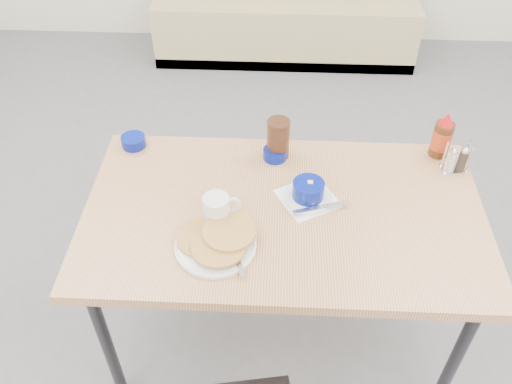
{
  "coord_description": "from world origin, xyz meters",
  "views": [
    {
      "loc": [
        -0.03,
        -1.08,
        2.1
      ],
      "look_at": [
        -0.1,
        0.28,
        0.82
      ],
      "focal_mm": 38.0,
      "sensor_mm": 36.0,
      "label": 1
    }
  ],
  "objects_px": {
    "coffee_mug": "(218,209)",
    "butter_bowl": "(275,154)",
    "booth_bench": "(286,7)",
    "condiment_caddy": "(456,161)",
    "grits_setting": "(308,192)",
    "syrup_bottle": "(442,137)",
    "pancake_plate": "(216,242)",
    "creamer_bowl": "(133,141)",
    "amber_tumbler": "(278,139)",
    "dining_table": "(283,223)"
  },
  "relations": [
    {
      "from": "coffee_mug",
      "to": "condiment_caddy",
      "type": "distance_m",
      "value": 0.92
    },
    {
      "from": "booth_bench",
      "to": "creamer_bowl",
      "type": "relative_size",
      "value": 20.02
    },
    {
      "from": "booth_bench",
      "to": "amber_tumbler",
      "type": "distance_m",
      "value": 2.29
    },
    {
      "from": "booth_bench",
      "to": "syrup_bottle",
      "type": "distance_m",
      "value": 2.33
    },
    {
      "from": "dining_table",
      "to": "condiment_caddy",
      "type": "relative_size",
      "value": 11.84
    },
    {
      "from": "creamer_bowl",
      "to": "dining_table",
      "type": "bearing_deg",
      "value": -29.16
    },
    {
      "from": "butter_bowl",
      "to": "amber_tumbler",
      "type": "height_order",
      "value": "amber_tumbler"
    },
    {
      "from": "grits_setting",
      "to": "syrup_bottle",
      "type": "relative_size",
      "value": 1.4
    },
    {
      "from": "pancake_plate",
      "to": "syrup_bottle",
      "type": "relative_size",
      "value": 1.39
    },
    {
      "from": "booth_bench",
      "to": "syrup_bottle",
      "type": "bearing_deg",
      "value": -74.83
    },
    {
      "from": "dining_table",
      "to": "syrup_bottle",
      "type": "height_order",
      "value": "syrup_bottle"
    },
    {
      "from": "grits_setting",
      "to": "condiment_caddy",
      "type": "height_order",
      "value": "condiment_caddy"
    },
    {
      "from": "grits_setting",
      "to": "creamer_bowl",
      "type": "distance_m",
      "value": 0.74
    },
    {
      "from": "grits_setting",
      "to": "condiment_caddy",
      "type": "relative_size",
      "value": 2.28
    },
    {
      "from": "dining_table",
      "to": "creamer_bowl",
      "type": "distance_m",
      "value": 0.69
    },
    {
      "from": "pancake_plate",
      "to": "coffee_mug",
      "type": "height_order",
      "value": "coffee_mug"
    },
    {
      "from": "pancake_plate",
      "to": "grits_setting",
      "type": "distance_m",
      "value": 0.38
    },
    {
      "from": "dining_table",
      "to": "amber_tumbler",
      "type": "bearing_deg",
      "value": 95.34
    },
    {
      "from": "butter_bowl",
      "to": "syrup_bottle",
      "type": "distance_m",
      "value": 0.64
    },
    {
      "from": "coffee_mug",
      "to": "butter_bowl",
      "type": "height_order",
      "value": "coffee_mug"
    },
    {
      "from": "coffee_mug",
      "to": "butter_bowl",
      "type": "distance_m",
      "value": 0.39
    },
    {
      "from": "dining_table",
      "to": "grits_setting",
      "type": "xyz_separation_m",
      "value": [
        0.08,
        0.06,
        0.09
      ]
    },
    {
      "from": "condiment_caddy",
      "to": "dining_table",
      "type": "bearing_deg",
      "value": -167.97
    },
    {
      "from": "grits_setting",
      "to": "amber_tumbler",
      "type": "relative_size",
      "value": 1.66
    },
    {
      "from": "coffee_mug",
      "to": "pancake_plate",
      "type": "bearing_deg",
      "value": -87.21
    },
    {
      "from": "pancake_plate",
      "to": "dining_table",
      "type": "bearing_deg",
      "value": 38.52
    },
    {
      "from": "grits_setting",
      "to": "pancake_plate",
      "type": "bearing_deg",
      "value": -142.1
    },
    {
      "from": "grits_setting",
      "to": "amber_tumbler",
      "type": "bearing_deg",
      "value": 115.18
    },
    {
      "from": "grits_setting",
      "to": "booth_bench",
      "type": "bearing_deg",
      "value": 91.95
    },
    {
      "from": "booth_bench",
      "to": "grits_setting",
      "type": "height_order",
      "value": "booth_bench"
    },
    {
      "from": "booth_bench",
      "to": "dining_table",
      "type": "height_order",
      "value": "booth_bench"
    },
    {
      "from": "amber_tumbler",
      "to": "creamer_bowl",
      "type": "bearing_deg",
      "value": 176.57
    },
    {
      "from": "coffee_mug",
      "to": "butter_bowl",
      "type": "bearing_deg",
      "value": 61.31
    },
    {
      "from": "amber_tumbler",
      "to": "syrup_bottle",
      "type": "relative_size",
      "value": 0.85
    },
    {
      "from": "booth_bench",
      "to": "grits_setting",
      "type": "distance_m",
      "value": 2.51
    },
    {
      "from": "coffee_mug",
      "to": "dining_table",
      "type": "bearing_deg",
      "value": 13.54
    },
    {
      "from": "dining_table",
      "to": "pancake_plate",
      "type": "relative_size",
      "value": 5.26
    },
    {
      "from": "grits_setting",
      "to": "condiment_caddy",
      "type": "xyz_separation_m",
      "value": [
        0.56,
        0.19,
        0.01
      ]
    },
    {
      "from": "coffee_mug",
      "to": "condiment_caddy",
      "type": "xyz_separation_m",
      "value": [
        0.86,
        0.31,
        -0.01
      ]
    },
    {
      "from": "syrup_bottle",
      "to": "pancake_plate",
      "type": "bearing_deg",
      "value": -147.71
    },
    {
      "from": "dining_table",
      "to": "syrup_bottle",
      "type": "bearing_deg",
      "value": 29.75
    },
    {
      "from": "booth_bench",
      "to": "condiment_caddy",
      "type": "height_order",
      "value": "booth_bench"
    },
    {
      "from": "grits_setting",
      "to": "creamer_bowl",
      "type": "height_order",
      "value": "grits_setting"
    },
    {
      "from": "grits_setting",
      "to": "syrup_bottle",
      "type": "xyz_separation_m",
      "value": [
        0.51,
        0.28,
        0.05
      ]
    },
    {
      "from": "butter_bowl",
      "to": "coffee_mug",
      "type": "bearing_deg",
      "value": -118.69
    },
    {
      "from": "pancake_plate",
      "to": "grits_setting",
      "type": "bearing_deg",
      "value": 37.9
    },
    {
      "from": "creamer_bowl",
      "to": "amber_tumbler",
      "type": "distance_m",
      "value": 0.58
    },
    {
      "from": "coffee_mug",
      "to": "syrup_bottle",
      "type": "xyz_separation_m",
      "value": [
        0.82,
        0.39,
        0.03
      ]
    },
    {
      "from": "coffee_mug",
      "to": "creamer_bowl",
      "type": "bearing_deg",
      "value": 134.01
    },
    {
      "from": "booth_bench",
      "to": "condiment_caddy",
      "type": "relative_size",
      "value": 16.07
    }
  ]
}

